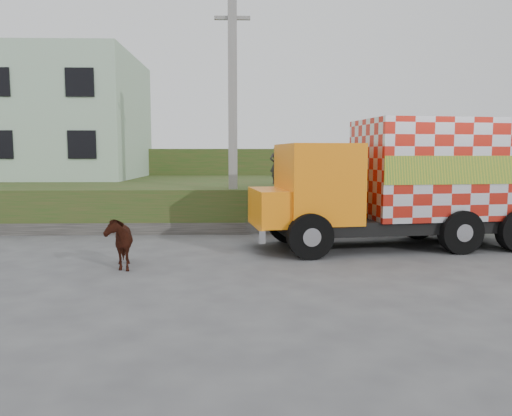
{
  "coord_description": "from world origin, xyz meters",
  "views": [
    {
      "loc": [
        -0.68,
        -12.58,
        2.68
      ],
      "look_at": [
        -0.33,
        0.26,
        1.3
      ],
      "focal_mm": 35.0,
      "sensor_mm": 36.0,
      "label": 1
    }
  ],
  "objects_px": {
    "utility_pole": "(233,113)",
    "cow": "(118,241)",
    "pedestrian": "(277,165)",
    "cargo_truck": "(410,182)"
  },
  "relations": [
    {
      "from": "utility_pole",
      "to": "cargo_truck",
      "type": "relative_size",
      "value": 0.94
    },
    {
      "from": "cargo_truck",
      "to": "pedestrian",
      "type": "bearing_deg",
      "value": 113.0
    },
    {
      "from": "pedestrian",
      "to": "cow",
      "type": "bearing_deg",
      "value": 67.1
    },
    {
      "from": "utility_pole",
      "to": "cow",
      "type": "xyz_separation_m",
      "value": [
        -2.64,
        -5.42,
        -3.45
      ]
    },
    {
      "from": "utility_pole",
      "to": "cow",
      "type": "distance_m",
      "value": 6.94
    },
    {
      "from": "cargo_truck",
      "to": "cow",
      "type": "relative_size",
      "value": 5.72
    },
    {
      "from": "cargo_truck",
      "to": "utility_pole",
      "type": "bearing_deg",
      "value": 142.75
    },
    {
      "from": "cow",
      "to": "pedestrian",
      "type": "relative_size",
      "value": 0.96
    },
    {
      "from": "cow",
      "to": "pedestrian",
      "type": "height_order",
      "value": "pedestrian"
    },
    {
      "from": "pedestrian",
      "to": "utility_pole",
      "type": "bearing_deg",
      "value": 64.05
    }
  ]
}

